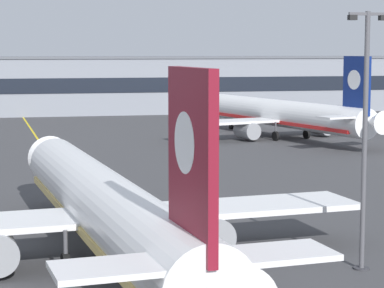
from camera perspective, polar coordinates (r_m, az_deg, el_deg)
The scene contains 6 objects.
taxiway_centreline at distance 67.19m, azimuth -8.26°, elevation -3.83°, with size 0.30×180.00×0.01m, color yellow.
airliner_foreground at distance 45.85m, azimuth -6.30°, elevation -4.49°, with size 32.33×41.51×11.65m.
airliner_background at distance 111.12m, azimuth 6.63°, elevation 2.11°, with size 31.88×40.47×11.55m.
apron_lamp_post at distance 44.84m, azimuth 12.32°, elevation 0.49°, with size 2.24×0.90×14.39m.
safety_cone_by_nose_gear at distance 61.53m, azimuth -7.25°, elevation -4.56°, with size 0.44×0.44×0.55m.
terminal_building at distance 154.21m, azimuth -11.47°, elevation 4.13°, with size 148.86×12.40×11.03m.
Camera 1 is at (-4.72, -35.89, 12.30)m, focal length 74.18 mm.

